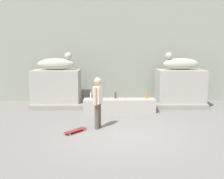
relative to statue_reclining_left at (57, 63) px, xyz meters
The scene contains 13 objects.
ground_plane 5.39m from the statue_reclining_left, 57.27° to the right, with size 40.00×40.00×0.00m, color slate.
facade_wall 3.19m from the statue_reclining_left, 28.81° to the left, with size 11.86×0.60×5.25m, color gray.
pedestal_left 1.09m from the statue_reclining_left, behind, with size 2.06×1.32×1.62m, color #A39E93.
pedestal_right 5.59m from the statue_reclining_left, ahead, with size 2.06×1.32×1.62m, color #A39E93.
statue_reclining_left is the anchor object (origin of this frame).
statue_reclining_right 5.45m from the statue_reclining_left, ahead, with size 1.61×0.58×0.78m.
ledge_block 3.40m from the statue_reclining_left, 23.81° to the right, with size 2.90×0.68×0.53m, color #A39E93.
skater 4.16m from the statue_reclining_left, 61.36° to the right, with size 0.30×0.52×1.67m.
skateboard 4.60m from the statue_reclining_left, 72.70° to the right, with size 0.66×0.74×0.08m.
bottle_orange 4.17m from the statue_reclining_left, 14.91° to the right, with size 0.07×0.07×0.29m.
bottle_brown 3.04m from the statue_reclining_left, 21.92° to the right, with size 0.07×0.07×0.31m.
bottle_clear 2.29m from the statue_reclining_left, 35.59° to the right, with size 0.06×0.06×0.29m.
stair_step 3.34m from the statue_reclining_left, 14.03° to the right, with size 7.58×0.50×0.21m, color gray.
Camera 1 is at (-0.42, -8.31, 2.63)m, focal length 45.61 mm.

